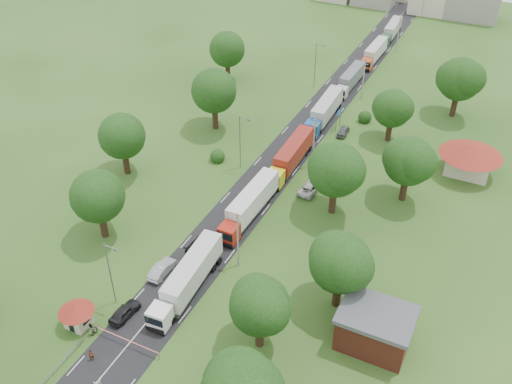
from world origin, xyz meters
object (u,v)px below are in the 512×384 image
Objects in this scene: car_lane_mid at (162,269)px; pedestrian_near at (91,355)px; info_sign at (339,115)px; guard_booth at (77,313)px; boom_barrier at (117,336)px; car_lane_front at (125,312)px; truck_0 at (188,278)px.

car_lane_mid is 15.51m from pedestrian_near.
pedestrian_near is (-7.61, -63.50, -2.22)m from info_sign.
car_lane_mid is at bearing 70.71° from guard_booth.
car_lane_mid is at bearing -99.69° from info_sign.
boom_barrier is 12.11m from car_lane_mid.
car_lane_front is 7.15m from pedestrian_near.
guard_booth is 1.07× the size of info_sign.
boom_barrier is at bearing 0.01° from guard_booth.
pedestrian_near is at bearing 99.09° from car_lane_front.
car_lane_mid is (0.00, 8.37, 0.03)m from car_lane_front.
boom_barrier is at bearing 97.72° from car_lane_mid.
pedestrian_near is (0.59, -7.13, -0.00)m from car_lane_front.
truck_0 reaches higher than car_lane_front.
info_sign is at bearing -99.77° from car_lane_mid.
car_lane_mid reaches higher than boom_barrier.
info_sign is 49.19m from truck_0.
pedestrian_near is at bearing -106.77° from truck_0.
truck_0 is 8.94m from car_lane_front.
car_lane_front is (-1.64, 3.63, -0.11)m from boom_barrier.
guard_booth reaches higher than car_lane_front.
truck_0 is 3.40× the size of car_lane_front.
pedestrian_near is (0.59, -15.50, -0.03)m from car_lane_mid.
truck_0 reaches higher than pedestrian_near.
boom_barrier is at bearing 118.76° from car_lane_front.
info_sign is (6.56, 60.00, 2.11)m from boom_barrier.
car_lane_front is (4.20, 3.63, -1.38)m from guard_booth.
guard_booth is at bearing 70.63° from car_lane_mid.
truck_0 is 15.14m from pedestrian_near.
info_sign is at bearing 42.88° from pedestrian_near.
car_lane_front is (-4.93, -7.30, -1.51)m from truck_0.
info_sign is 0.83× the size of car_lane_mid.
truck_0 is at bearing 73.24° from boom_barrier.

